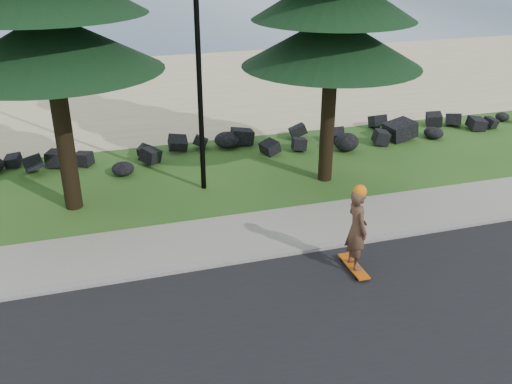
% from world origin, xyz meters
% --- Properties ---
extents(ground, '(160.00, 160.00, 0.00)m').
position_xyz_m(ground, '(0.00, 0.00, 0.00)').
color(ground, '#265219').
rests_on(ground, ground).
extents(road, '(160.00, 7.00, 0.02)m').
position_xyz_m(road, '(0.00, -4.50, 0.01)').
color(road, black).
rests_on(road, ground).
extents(kerb, '(160.00, 0.20, 0.10)m').
position_xyz_m(kerb, '(0.00, -0.90, 0.05)').
color(kerb, gray).
rests_on(kerb, ground).
extents(sidewalk, '(160.00, 2.00, 0.08)m').
position_xyz_m(sidewalk, '(0.00, 0.20, 0.04)').
color(sidewalk, gray).
rests_on(sidewalk, ground).
extents(beach_sand, '(160.00, 15.00, 0.01)m').
position_xyz_m(beach_sand, '(0.00, 14.50, 0.01)').
color(beach_sand, tan).
rests_on(beach_sand, ground).
extents(ocean, '(160.00, 58.00, 0.01)m').
position_xyz_m(ocean, '(0.00, 51.00, 0.00)').
color(ocean, '#3F5F79').
rests_on(ocean, ground).
extents(seawall_boulders, '(60.00, 2.40, 1.10)m').
position_xyz_m(seawall_boulders, '(0.00, 5.60, 0.00)').
color(seawall_boulders, black).
rests_on(seawall_boulders, ground).
extents(lamp_post, '(0.25, 0.14, 8.14)m').
position_xyz_m(lamp_post, '(0.00, 3.20, 4.13)').
color(lamp_post, black).
rests_on(lamp_post, ground).
extents(skateboarder, '(0.42, 1.06, 1.97)m').
position_xyz_m(skateboarder, '(2.16, -1.91, 0.99)').
color(skateboarder, '#D0590C').
rests_on(skateboarder, ground).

